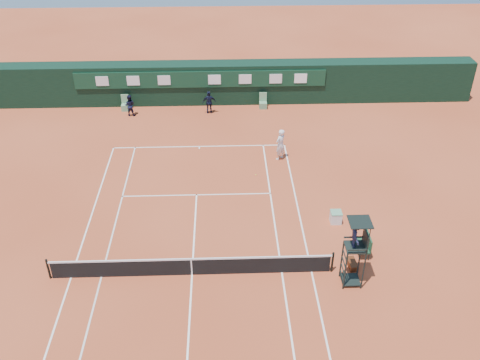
% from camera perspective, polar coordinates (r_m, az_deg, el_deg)
% --- Properties ---
extents(ground, '(90.00, 90.00, 0.00)m').
position_cam_1_polar(ground, '(24.87, -5.13, -10.01)').
color(ground, '#BA4E2B').
rests_on(ground, ground).
extents(court_lines, '(11.05, 23.85, 0.01)m').
position_cam_1_polar(court_lines, '(24.86, -5.13, -10.00)').
color(court_lines, silver).
rests_on(court_lines, ground).
extents(tennis_net, '(12.90, 0.10, 1.10)m').
position_cam_1_polar(tennis_net, '(24.52, -5.19, -9.15)').
color(tennis_net, black).
rests_on(tennis_net, ground).
extents(back_wall, '(40.00, 1.65, 3.00)m').
position_cam_1_polar(back_wall, '(40.01, -4.17, 10.31)').
color(back_wall, black).
rests_on(back_wall, ground).
extents(linesman_chair_left, '(0.55, 0.50, 1.15)m').
position_cam_1_polar(linesman_chair_left, '(39.94, -12.12, 7.73)').
color(linesman_chair_left, '#649A6B').
rests_on(linesman_chair_left, ground).
extents(linesman_chair_right, '(0.55, 0.50, 1.15)m').
position_cam_1_polar(linesman_chair_right, '(39.42, 2.47, 8.11)').
color(linesman_chair_right, '#598962').
rests_on(linesman_chair_right, ground).
extents(umpire_chair, '(0.96, 0.95, 3.42)m').
position_cam_1_polar(umpire_chair, '(23.31, 12.28, -6.23)').
color(umpire_chair, black).
rests_on(umpire_chair, ground).
extents(player_bench, '(0.55, 1.20, 1.10)m').
position_cam_1_polar(player_bench, '(26.20, 13.17, -6.56)').
color(player_bench, '#183D26').
rests_on(player_bench, ground).
extents(tennis_bag, '(0.43, 0.84, 0.30)m').
position_cam_1_polar(tennis_bag, '(25.60, 11.87, -8.77)').
color(tennis_bag, black).
rests_on(tennis_bag, ground).
extents(cooler, '(0.57, 0.57, 0.65)m').
position_cam_1_polar(cooler, '(28.01, 10.18, -3.91)').
color(cooler, silver).
rests_on(cooler, ground).
extents(tennis_ball, '(0.07, 0.07, 0.07)m').
position_cam_1_polar(tennis_ball, '(31.45, 1.70, 0.56)').
color(tennis_ball, '#D8EC37').
rests_on(tennis_ball, ground).
extents(player, '(0.86, 0.86, 2.01)m').
position_cam_1_polar(player, '(32.67, 4.31, 3.80)').
color(player, silver).
rests_on(player, ground).
extents(ball_kid_left, '(0.82, 0.68, 1.54)m').
position_cam_1_polar(ball_kid_left, '(38.89, -11.69, 7.81)').
color(ball_kid_left, black).
rests_on(ball_kid_left, ground).
extents(ball_kid_right, '(1.01, 0.48, 1.67)m').
position_cam_1_polar(ball_kid_right, '(38.46, -3.30, 8.27)').
color(ball_kid_right, black).
rests_on(ball_kid_right, ground).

